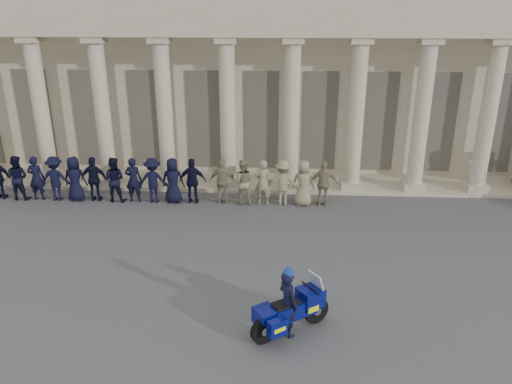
# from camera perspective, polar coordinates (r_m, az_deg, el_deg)

# --- Properties ---
(ground) EXTENTS (90.00, 90.00, 0.00)m
(ground) POSITION_cam_1_polar(r_m,az_deg,el_deg) (14.27, -1.24, -11.14)
(ground) COLOR #454547
(ground) RESTS_ON ground
(building) EXTENTS (40.00, 12.50, 9.00)m
(building) POSITION_cam_1_polar(r_m,az_deg,el_deg) (26.97, 1.12, 14.50)
(building) COLOR #B9A98B
(building) RESTS_ON ground
(officer_rank) EXTENTS (15.83, 0.69, 1.83)m
(officer_rank) POSITION_cam_1_polar(r_m,az_deg,el_deg) (20.47, -13.93, 1.36)
(officer_rank) COLOR black
(officer_rank) RESTS_ON ground
(motorcycle) EXTENTS (1.92, 1.56, 1.43)m
(motorcycle) POSITION_cam_1_polar(r_m,az_deg,el_deg) (12.39, 4.10, -13.30)
(motorcycle) COLOR black
(motorcycle) RESTS_ON ground
(rider) EXTENTS (0.70, 0.75, 1.82)m
(rider) POSITION_cam_1_polar(r_m,az_deg,el_deg) (12.17, 3.66, -12.40)
(rider) COLOR black
(rider) RESTS_ON ground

